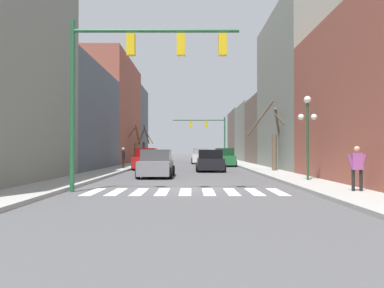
{
  "coord_description": "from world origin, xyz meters",
  "views": [
    {
      "loc": [
        0.26,
        -15.61,
        1.65
      ],
      "look_at": [
        0.35,
        26.04,
        2.29
      ],
      "focal_mm": 35.0,
      "sensor_mm": 36.0,
      "label": 1
    }
  ],
  "objects_px": {
    "car_driving_toward_lane": "(223,158)",
    "street_tree_right_near": "(143,145)",
    "car_driving_away_lane": "(199,157)",
    "street_tree_right_far": "(134,147)",
    "street_tree_left_near": "(273,141)",
    "car_parked_left_near": "(162,157)",
    "traffic_signal_far": "(208,129)",
    "car_parked_right_near": "(145,160)",
    "traffic_signal_near": "(132,65)",
    "car_at_intersection": "(156,164)",
    "pedestrian_on_left_sidewalk": "(122,156)",
    "street_lamp_right_corner": "(307,120)",
    "pedestrian_on_right_sidewalk": "(356,164)",
    "car_parked_left_mid": "(209,161)"
  },
  "relations": [
    {
      "from": "car_driving_toward_lane",
      "to": "street_tree_right_near",
      "type": "bearing_deg",
      "value": 39.19
    },
    {
      "from": "car_driving_away_lane",
      "to": "street_tree_right_far",
      "type": "relative_size",
      "value": 1.02
    },
    {
      "from": "street_tree_left_near",
      "to": "car_parked_left_near",
      "type": "bearing_deg",
      "value": 114.99
    },
    {
      "from": "car_driving_away_lane",
      "to": "traffic_signal_far",
      "type": "bearing_deg",
      "value": -20.35
    },
    {
      "from": "car_parked_left_near",
      "to": "street_tree_right_far",
      "type": "xyz_separation_m",
      "value": [
        -2.63,
        -6.18,
        1.23
      ]
    },
    {
      "from": "car_parked_right_near",
      "to": "car_driving_away_lane",
      "type": "bearing_deg",
      "value": -19.96
    },
    {
      "from": "street_tree_right_far",
      "to": "street_tree_right_near",
      "type": "xyz_separation_m",
      "value": [
        0.13,
        6.77,
        0.25
      ]
    },
    {
      "from": "traffic_signal_near",
      "to": "car_driving_away_lane",
      "type": "relative_size",
      "value": 1.51
    },
    {
      "from": "traffic_signal_near",
      "to": "car_parked_left_near",
      "type": "distance_m",
      "value": 34.02
    },
    {
      "from": "car_driving_toward_lane",
      "to": "car_at_intersection",
      "type": "height_order",
      "value": "car_driving_toward_lane"
    },
    {
      "from": "traffic_signal_far",
      "to": "pedestrian_on_left_sidewalk",
      "type": "distance_m",
      "value": 19.03
    },
    {
      "from": "traffic_signal_near",
      "to": "pedestrian_on_left_sidewalk",
      "type": "height_order",
      "value": "traffic_signal_near"
    },
    {
      "from": "street_lamp_right_corner",
      "to": "street_tree_left_near",
      "type": "height_order",
      "value": "street_tree_left_near"
    },
    {
      "from": "street_lamp_right_corner",
      "to": "car_at_intersection",
      "type": "height_order",
      "value": "street_lamp_right_corner"
    },
    {
      "from": "traffic_signal_near",
      "to": "street_tree_right_near",
      "type": "relative_size",
      "value": 1.41
    },
    {
      "from": "car_parked_right_near",
      "to": "pedestrian_on_left_sidewalk",
      "type": "bearing_deg",
      "value": 107.17
    },
    {
      "from": "car_driving_toward_lane",
      "to": "car_driving_away_lane",
      "type": "height_order",
      "value": "car_driving_toward_lane"
    },
    {
      "from": "car_at_intersection",
      "to": "street_lamp_right_corner",
      "type": "bearing_deg",
      "value": 63.05
    },
    {
      "from": "pedestrian_on_left_sidewalk",
      "to": "street_tree_left_near",
      "type": "bearing_deg",
      "value": 55.68
    },
    {
      "from": "traffic_signal_far",
      "to": "street_tree_left_near",
      "type": "xyz_separation_m",
      "value": [
        3.81,
        -20.35,
        -1.93
      ]
    },
    {
      "from": "street_tree_right_far",
      "to": "pedestrian_on_right_sidewalk",
      "type": "bearing_deg",
      "value": -66.57
    },
    {
      "from": "car_parked_left_near",
      "to": "pedestrian_on_left_sidewalk",
      "type": "bearing_deg",
      "value": 174.01
    },
    {
      "from": "car_parked_left_near",
      "to": "pedestrian_on_left_sidewalk",
      "type": "distance_m",
      "value": 17.8
    },
    {
      "from": "car_at_intersection",
      "to": "pedestrian_on_right_sidewalk",
      "type": "distance_m",
      "value": 12.15
    },
    {
      "from": "traffic_signal_near",
      "to": "car_parked_left_mid",
      "type": "xyz_separation_m",
      "value": [
        3.71,
        14.07,
        -4.21
      ]
    },
    {
      "from": "pedestrian_on_right_sidewalk",
      "to": "street_tree_right_far",
      "type": "xyz_separation_m",
      "value": [
        -12.4,
        28.61,
        0.85
      ]
    },
    {
      "from": "car_parked_right_near",
      "to": "car_driving_toward_lane",
      "type": "height_order",
      "value": "car_driving_toward_lane"
    },
    {
      "from": "street_tree_right_far",
      "to": "street_tree_right_near",
      "type": "bearing_deg",
      "value": 88.93
    },
    {
      "from": "car_parked_left_mid",
      "to": "car_at_intersection",
      "type": "bearing_deg",
      "value": 150.03
    },
    {
      "from": "traffic_signal_far",
      "to": "car_at_intersection",
      "type": "xyz_separation_m",
      "value": [
        -4.35,
        -25.13,
        -3.48
      ]
    },
    {
      "from": "car_parked_left_mid",
      "to": "street_lamp_right_corner",
      "type": "bearing_deg",
      "value": -156.72
    },
    {
      "from": "pedestrian_on_right_sidewalk",
      "to": "pedestrian_on_left_sidewalk",
      "type": "relative_size",
      "value": 0.97
    },
    {
      "from": "car_at_intersection",
      "to": "street_tree_left_near",
      "type": "distance_m",
      "value": 9.58
    },
    {
      "from": "street_lamp_right_corner",
      "to": "car_parked_right_near",
      "type": "height_order",
      "value": "street_lamp_right_corner"
    },
    {
      "from": "car_parked_left_mid",
      "to": "car_at_intersection",
      "type": "height_order",
      "value": "car_at_intersection"
    },
    {
      "from": "car_parked_left_near",
      "to": "car_driving_toward_lane",
      "type": "relative_size",
      "value": 1.02
    },
    {
      "from": "car_parked_left_mid",
      "to": "street_tree_left_near",
      "type": "xyz_separation_m",
      "value": [
        4.62,
        -1.34,
        1.55
      ]
    },
    {
      "from": "street_lamp_right_corner",
      "to": "street_tree_right_near",
      "type": "height_order",
      "value": "street_tree_right_near"
    },
    {
      "from": "car_parked_left_mid",
      "to": "street_tree_left_near",
      "type": "bearing_deg",
      "value": -106.21
    },
    {
      "from": "car_driving_away_lane",
      "to": "street_tree_right_far",
      "type": "bearing_deg",
      "value": 107.13
    },
    {
      "from": "traffic_signal_near",
      "to": "car_parked_left_near",
      "type": "xyz_separation_m",
      "value": [
        -1.45,
        33.72,
        -4.24
      ]
    },
    {
      "from": "traffic_signal_near",
      "to": "car_at_intersection",
      "type": "xyz_separation_m",
      "value": [
        0.17,
        7.94,
        -4.2
      ]
    },
    {
      "from": "car_driving_away_lane",
      "to": "car_parked_left_near",
      "type": "bearing_deg",
      "value": 50.77
    },
    {
      "from": "traffic_signal_near",
      "to": "pedestrian_on_right_sidewalk",
      "type": "relative_size",
      "value": 4.13
    },
    {
      "from": "car_driving_toward_lane",
      "to": "street_tree_right_far",
      "type": "bearing_deg",
      "value": 63.11
    },
    {
      "from": "pedestrian_on_right_sidewalk",
      "to": "car_driving_away_lane",
      "type": "bearing_deg",
      "value": 100.54
    },
    {
      "from": "car_parked_right_near",
      "to": "traffic_signal_far",
      "type": "bearing_deg",
      "value": -20.04
    },
    {
      "from": "traffic_signal_near",
      "to": "car_parked_left_mid",
      "type": "bearing_deg",
      "value": 75.24
    },
    {
      "from": "car_parked_left_near",
      "to": "car_driving_toward_lane",
      "type": "distance_m",
      "value": 13.09
    },
    {
      "from": "car_driving_away_lane",
      "to": "street_tree_left_near",
      "type": "distance_m",
      "value": 17.88
    }
  ]
}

